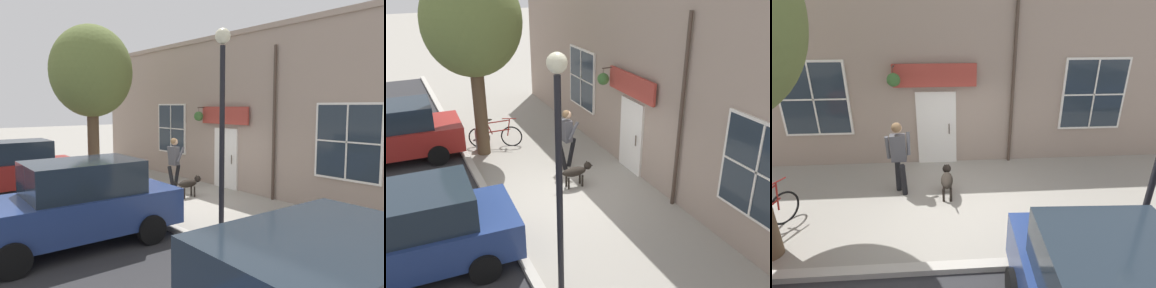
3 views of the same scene
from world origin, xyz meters
TOP-DOWN VIEW (x-y plane):
  - ground_plane at (0.00, 0.00)m, footprint 90.00×90.00m
  - storefront_facade at (-2.34, -0.01)m, footprint 0.95×18.00m
  - pedestrian_walking at (-0.55, -1.38)m, footprint 0.67×0.55m
  - dog_on_leash at (-0.34, -0.28)m, footprint 1.08×0.29m
  - street_tree_by_curb at (1.35, -3.50)m, footprint 2.85×2.57m
  - leaning_bicycle at (0.91, -3.82)m, footprint 1.63×0.70m
  - parked_car_nearest_curb at (4.04, -4.13)m, footprint 4.38×2.09m
  - parked_car_mid_block at (4.05, 1.45)m, footprint 4.38×2.09m
  - street_lamp at (1.62, 3.22)m, footprint 0.32×0.32m
  - fire_hydrant at (1.47, -3.83)m, footprint 0.34×0.20m

SIDE VIEW (x-z plane):
  - ground_plane at x=0.00m, z-range 0.00..0.00m
  - leaning_bicycle at x=0.91m, z-range -0.12..0.88m
  - fire_hydrant at x=1.47m, z-range 0.01..0.78m
  - dog_on_leash at x=-0.34m, z-range 0.10..0.78m
  - parked_car_nearest_curb at x=4.04m, z-range 0.00..1.75m
  - parked_car_mid_block at x=4.05m, z-range 0.00..1.75m
  - pedestrian_walking at x=-0.55m, z-range 0.20..2.00m
  - storefront_facade at x=-2.34m, z-range -0.01..5.35m
  - street_lamp at x=1.62m, z-range 0.72..5.14m
  - street_tree_by_curb at x=1.35m, z-range 1.15..6.78m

